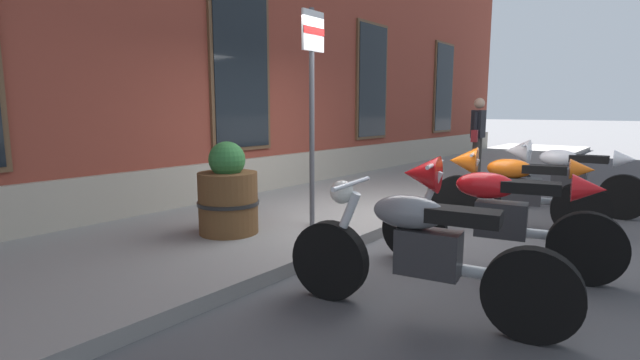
# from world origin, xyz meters

# --- Properties ---
(ground_plane) EXTENTS (140.00, 140.00, 0.00)m
(ground_plane) POSITION_xyz_m (0.00, 0.00, 0.00)
(ground_plane) COLOR #424244
(sidewalk) EXTENTS (29.17, 2.88, 0.13)m
(sidewalk) POSITION_xyz_m (0.00, 1.44, 0.06)
(sidewalk) COLOR slate
(sidewalk) RESTS_ON ground_plane
(motorcycle_grey_naked) EXTENTS (0.66, 2.06, 0.96)m
(motorcycle_grey_naked) POSITION_xyz_m (-2.13, -1.26, 0.48)
(motorcycle_grey_naked) COLOR black
(motorcycle_grey_naked) RESTS_ON ground_plane
(motorcycle_red_sport) EXTENTS (0.71, 2.10, 1.05)m
(motorcycle_red_sport) POSITION_xyz_m (-0.83, -1.30, 0.57)
(motorcycle_red_sport) COLOR black
(motorcycle_red_sport) RESTS_ON ground_plane
(motorcycle_orange_sport) EXTENTS (0.73, 2.02, 1.02)m
(motorcycle_orange_sport) POSITION_xyz_m (0.81, -1.05, 0.56)
(motorcycle_orange_sport) COLOR black
(motorcycle_orange_sport) RESTS_ON ground_plane
(motorcycle_white_sport) EXTENTS (0.62, 2.06, 1.04)m
(motorcycle_white_sport) POSITION_xyz_m (2.33, -1.30, 0.57)
(motorcycle_white_sport) COLOR black
(motorcycle_white_sport) RESTS_ON ground_plane
(pedestrian_dark_jacket) EXTENTS (0.66, 0.23, 1.59)m
(pedestrian_dark_jacket) POSITION_xyz_m (4.41, 0.64, 1.01)
(pedestrian_dark_jacket) COLOR #38332D
(pedestrian_dark_jacket) RESTS_ON sidewalk
(parking_sign) EXTENTS (0.36, 0.07, 2.47)m
(parking_sign) POSITION_xyz_m (-0.89, 0.70, 1.72)
(parking_sign) COLOR #4C4C51
(parking_sign) RESTS_ON sidewalk
(barrel_planter) EXTENTS (0.68, 0.68, 1.02)m
(barrel_planter) POSITION_xyz_m (-1.73, 1.23, 0.55)
(barrel_planter) COLOR brown
(barrel_planter) RESTS_ON sidewalk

